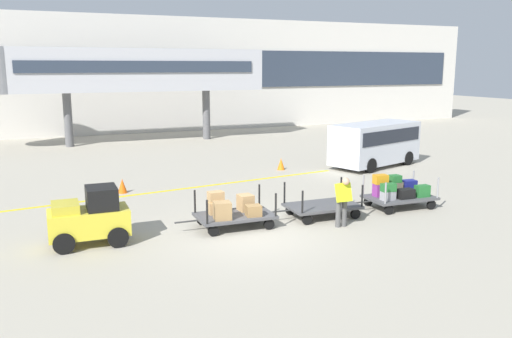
{
  "coord_description": "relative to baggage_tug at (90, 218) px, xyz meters",
  "views": [
    {
      "loc": [
        -5.59,
        -13.42,
        4.78
      ],
      "look_at": [
        0.87,
        1.69,
        1.57
      ],
      "focal_mm": 36.96,
      "sensor_mm": 36.0,
      "label": 1
    }
  ],
  "objects": [
    {
      "name": "baggage_handler",
      "position": [
        7.13,
        -1.38,
        0.11
      ],
      "size": [
        0.43,
        0.45,
        1.56
      ],
      "color": "#4C4C4C",
      "rests_on": "ground_plane"
    },
    {
      "name": "baggage_cart_lead",
      "position": [
        4.09,
        -0.06,
        -0.23
      ],
      "size": [
        3.02,
        1.45,
        1.1
      ],
      "color": "#4C4C4F",
      "rests_on": "ground_plane"
    },
    {
      "name": "baggage_cart_middle",
      "position": [
        7.16,
        -0.16,
        -0.41
      ],
      "size": [
        3.02,
        1.45,
        1.1
      ],
      "color": "#4C4C4F",
      "rests_on": "ground_plane"
    },
    {
      "name": "baggage_tug",
      "position": [
        0.0,
        0.0,
        0.0
      ],
      "size": [
        2.12,
        1.27,
        1.58
      ],
      "color": "gold",
      "rests_on": "ground_plane"
    },
    {
      "name": "baggage_cart_tail",
      "position": [
        10.12,
        -0.18,
        -0.21
      ],
      "size": [
        3.02,
        1.45,
        1.15
      ],
      "color": "#4C4C4F",
      "rests_on": "ground_plane"
    },
    {
      "name": "shuttle_van",
      "position": [
        13.94,
        6.49,
        0.48
      ],
      "size": [
        5.15,
        3.28,
        2.1
      ],
      "color": "silver",
      "rests_on": "ground_plane"
    },
    {
      "name": "terminal_building",
      "position": [
        4.33,
        25.01,
        3.41
      ],
      "size": [
        61.54,
        2.51,
        8.32
      ],
      "color": "beige",
      "rests_on": "ground_plane"
    },
    {
      "name": "ground_plane",
      "position": [
        4.33,
        -0.97,
        -0.75
      ],
      "size": [
        120.0,
        120.0,
        0.0
      ],
      "primitive_type": "plane",
      "color": "#A8A08E"
    },
    {
      "name": "jet_bridge",
      "position": [
        3.39,
        19.02,
        3.76
      ],
      "size": [
        17.88,
        3.0,
        5.85
      ],
      "color": "#B7B7BC",
      "rests_on": "ground_plane"
    },
    {
      "name": "safety_cone_near",
      "position": [
        1.76,
        5.71,
        -0.48
      ],
      "size": [
        0.36,
        0.36,
        0.55
      ],
      "primitive_type": "cone",
      "color": "#EA590F",
      "rests_on": "ground_plane"
    },
    {
      "name": "apron_lead_line",
      "position": [
        2.41,
        5.22,
        -0.75
      ],
      "size": [
        17.84,
        2.57,
        0.01
      ],
      "primitive_type": "cube",
      "rotation": [
        0.0,
        0.0,
        0.13
      ],
      "color": "yellow",
      "rests_on": "ground_plane"
    },
    {
      "name": "safety_cone_far",
      "position": [
        9.36,
        7.46,
        -0.48
      ],
      "size": [
        0.36,
        0.36,
        0.55
      ],
      "primitive_type": "cone",
      "color": "orange",
      "rests_on": "ground_plane"
    }
  ]
}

